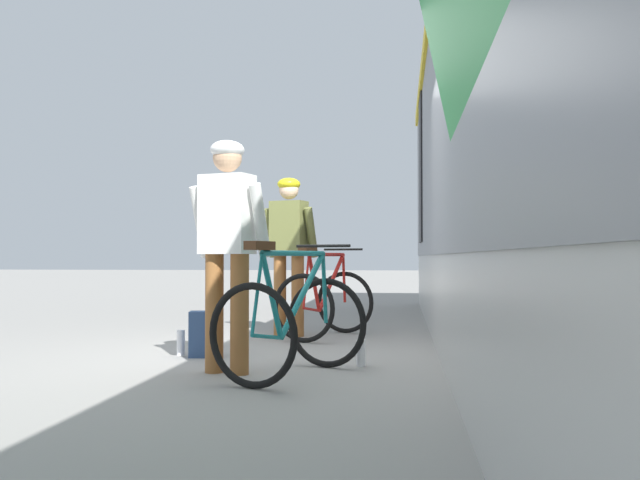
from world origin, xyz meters
name	(u,v)px	position (x,y,z in m)	size (l,w,h in m)	color
ground_plane	(284,360)	(0.00, 0.00, 0.00)	(80.00, 80.00, 0.00)	gray
cyclist_near_in_olive	(289,241)	(-0.26, 1.80, 1.05)	(0.66, 0.43, 1.76)	#935B2D
cyclist_far_in_white	(227,234)	(-0.32, -0.71, 1.05)	(0.66, 0.42, 1.76)	#935B2D
bicycle_near_red	(325,301)	(0.16, 1.68, 0.40)	(1.03, 1.25, 0.99)	black
bicycle_far_teal	(292,322)	(0.19, -0.82, 0.40)	(1.07, 1.26, 0.99)	black
backpack_on_platform	(206,334)	(-0.72, 0.12, 0.20)	(0.28, 0.18, 0.40)	navy
water_bottle_near_the_bikes	(361,353)	(0.66, -0.25, 0.11)	(0.07, 0.07, 0.21)	silver
water_bottle_by_the_backpack	(181,343)	(-0.97, 0.18, 0.11)	(0.07, 0.07, 0.23)	silver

